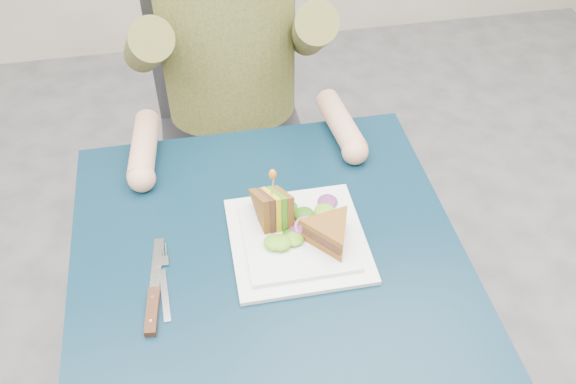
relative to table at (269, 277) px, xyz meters
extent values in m
cube|color=black|center=(0.00, 0.00, 0.06)|extent=(0.75, 0.75, 0.03)
cylinder|color=#595B5E|center=(-0.32, 0.32, -0.30)|extent=(0.04, 0.04, 0.70)
cylinder|color=#595B5E|center=(0.32, 0.32, -0.30)|extent=(0.04, 0.04, 0.70)
cube|color=#47474C|center=(0.00, 0.64, -0.20)|extent=(0.42, 0.40, 0.04)
cube|color=#47474C|center=(0.00, 0.82, 0.05)|extent=(0.42, 0.03, 0.46)
cylinder|color=#47474C|center=(-0.18, 0.47, -0.44)|extent=(0.02, 0.02, 0.43)
cylinder|color=#47474C|center=(0.18, 0.47, -0.44)|extent=(0.02, 0.02, 0.43)
cylinder|color=#47474C|center=(-0.18, 0.81, -0.44)|extent=(0.02, 0.02, 0.43)
cylinder|color=#47474C|center=(0.18, 0.81, -0.44)|extent=(0.02, 0.02, 0.43)
cylinder|color=brown|center=(0.00, 0.62, 0.22)|extent=(0.34, 0.34, 0.52)
cylinder|color=brown|center=(-0.20, 0.53, 0.23)|extent=(0.15, 0.39, 0.31)
cylinder|color=tan|center=(-0.23, 0.33, 0.11)|extent=(0.08, 0.20, 0.06)
sphere|color=tan|center=(-0.23, 0.23, 0.11)|extent=(0.06, 0.06, 0.06)
cylinder|color=brown|center=(0.20, 0.53, 0.23)|extent=(0.15, 0.39, 0.31)
cylinder|color=tan|center=(0.23, 0.33, 0.11)|extent=(0.08, 0.20, 0.06)
sphere|color=tan|center=(0.23, 0.23, 0.11)|extent=(0.06, 0.06, 0.06)
cube|color=white|center=(0.06, 0.02, 0.08)|extent=(0.26, 0.26, 0.01)
cube|color=white|center=(0.06, 0.02, 0.09)|extent=(0.21, 0.21, 0.01)
cube|color=silver|center=(-0.20, -0.07, 0.08)|extent=(0.02, 0.12, 0.00)
cube|color=silver|center=(-0.20, 0.01, 0.08)|extent=(0.02, 0.02, 0.00)
cube|color=silver|center=(-0.21, 0.04, 0.08)|extent=(0.00, 0.03, 0.00)
cube|color=silver|center=(-0.20, 0.04, 0.08)|extent=(0.00, 0.03, 0.00)
cube|color=silver|center=(-0.20, 0.04, 0.08)|extent=(0.00, 0.03, 0.00)
cube|color=silver|center=(-0.19, 0.04, 0.08)|extent=(0.00, 0.03, 0.00)
cube|color=silver|center=(-0.21, 0.00, 0.08)|extent=(0.03, 0.14, 0.00)
cube|color=black|center=(-0.22, -0.10, 0.09)|extent=(0.03, 0.10, 0.01)
cylinder|color=silver|center=(-0.22, -0.08, 0.09)|extent=(0.01, 0.01, 0.00)
cylinder|color=silver|center=(-0.22, -0.13, 0.09)|extent=(0.01, 0.01, 0.00)
cylinder|color=tan|center=(0.02, 0.06, 0.20)|extent=(0.01, 0.01, 0.06)
ellipsoid|color=orange|center=(0.02, 0.06, 0.23)|extent=(0.01, 0.01, 0.02)
torus|color=#9E4C7A|center=(0.08, 0.02, 0.11)|extent=(0.04, 0.04, 0.02)
camera|label=1|loc=(-0.10, -0.74, 0.99)|focal=38.00mm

